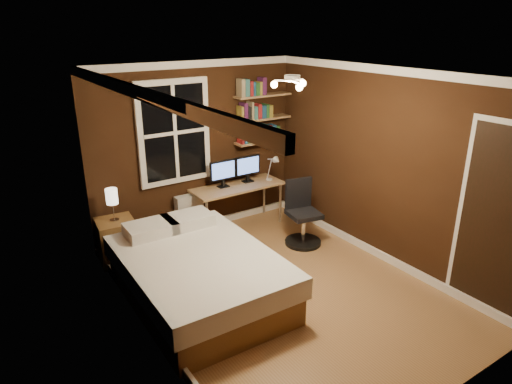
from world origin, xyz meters
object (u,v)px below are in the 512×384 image
monitor_right (248,169)px  office_chair (302,220)px  bed (198,275)px  nightstand (117,241)px  desk_lamp (272,168)px  bedside_lamp (113,205)px  radiator (189,215)px  desk (237,189)px  monitor_left (223,174)px

monitor_right → office_chair: (0.24, -1.05, -0.53)m
bed → nightstand: size_ratio=3.64×
desk_lamp → bedside_lamp: bearing=178.1°
radiator → desk: bearing=-13.3°
monitor_right → office_chair: monitor_right is taller
desk → bedside_lamp: bearing=-178.5°
nightstand → monitor_left: 1.79m
bed → monitor_right: monitor_right is taller
nightstand → desk_lamp: (2.44, -0.08, 0.60)m
radiator → office_chair: size_ratio=0.66×
desk → desk_lamp: desk_lamp is taller
bed → monitor_right: 2.30m
monitor_right → office_chair: size_ratio=0.45×
monitor_left → monitor_right: size_ratio=1.00×
monitor_left → monitor_right: (0.43, 0.00, 0.00)m
bedside_lamp → radiator: size_ratio=0.71×
nightstand → desk_lamp: 2.52m
bed → monitor_left: bearing=52.3°
bed → office_chair: 1.93m
radiator → monitor_left: monitor_left is taller
nightstand → monitor_right: size_ratio=1.38×
desk → office_chair: 1.12m
bed → radiator: size_ratio=3.45×
monitor_left → monitor_right: same height
radiator → monitor_right: monitor_right is taller
bedside_lamp → monitor_right: (2.12, 0.12, 0.08)m
bedside_lamp → monitor_left: monitor_left is taller
nightstand → monitor_right: monitor_right is taller
radiator → bed: bearing=-112.6°
bedside_lamp → monitor_left: bearing=4.1°
bedside_lamp → monitor_left: 1.69m
monitor_right → desk_lamp: 0.38m
monitor_left → desk_lamp: desk_lamp is taller
desk_lamp → monitor_right: bearing=148.0°
bedside_lamp → desk_lamp: (2.44, -0.08, 0.09)m
bedside_lamp → desk: bearing=1.5°
monitor_left → monitor_right: 0.43m
nightstand → bedside_lamp: bedside_lamp is taller
nightstand → monitor_left: size_ratio=1.38×
bed → radiator: (0.67, 1.62, 0.00)m
monitor_left → desk: bearing=-19.1°
nightstand → office_chair: 2.54m
monitor_left → nightstand: bearing=-175.9°
desk_lamp → desk: bearing=166.7°
nightstand → radiator: radiator is taller
radiator → desk: desk is taller
desk → desk_lamp: bearing=-13.3°
office_chair → desk_lamp: bearing=95.5°
desk_lamp → office_chair: 1.01m
nightstand → monitor_right: bearing=9.1°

